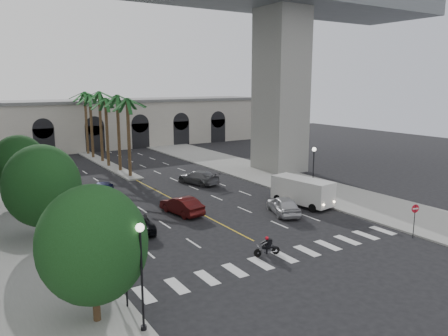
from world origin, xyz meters
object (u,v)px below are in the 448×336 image
at_px(motorcycle_rider, 268,247).
at_px(car_e, 103,189).
at_px(traffic_signal_far, 102,240).
at_px(do_not_enter_sign, 415,214).
at_px(lamp_post_right, 313,169).
at_px(pedestrian_a, 89,266).
at_px(lamp_post_left_near, 141,268).
at_px(car_c, 136,223).
at_px(traffic_signal_near, 125,263).
at_px(cargo_van, 303,191).
at_px(car_d, 198,177).
at_px(car_b, 182,205).
at_px(car_a, 283,205).
at_px(lamp_post_left_far, 50,181).

xyz_separation_m(motorcycle_rider, car_e, (-4.76, 21.23, 0.21)).
xyz_separation_m(traffic_signal_far, do_not_enter_sign, (21.80, -5.31, -0.60)).
bearing_deg(lamp_post_right, pedestrian_a, -164.28).
distance_m(lamp_post_left_near, car_c, 14.67).
distance_m(traffic_signal_near, do_not_enter_sign, 21.85).
distance_m(lamp_post_left_near, pedestrian_a, 6.74).
distance_m(motorcycle_rider, cargo_van, 13.09).
xyz_separation_m(traffic_signal_far, cargo_van, (20.81, 5.83, -1.07)).
relative_size(traffic_signal_near, car_c, 0.74).
bearing_deg(lamp_post_left_near, car_e, 77.14).
relative_size(cargo_van, do_not_enter_sign, 2.41).
height_order(car_e, do_not_enter_sign, do_not_enter_sign).
height_order(motorcycle_rider, car_d, car_d).
relative_size(traffic_signal_far, car_c, 0.74).
bearing_deg(motorcycle_rider, car_b, 106.49).
bearing_deg(car_d, traffic_signal_near, 38.69).
bearing_deg(motorcycle_rider, do_not_enter_sign, -2.43).
height_order(traffic_signal_far, car_d, traffic_signal_far).
height_order(car_a, car_b, car_a).
relative_size(car_c, car_e, 1.02).
distance_m(lamp_post_left_far, car_e, 7.77).
bearing_deg(traffic_signal_near, lamp_post_left_far, 90.31).
distance_m(car_b, car_e, 10.50).
relative_size(traffic_signal_near, car_b, 0.76).
height_order(motorcycle_rider, car_c, car_c).
bearing_deg(lamp_post_right, motorcycle_rider, -144.59).
height_order(traffic_signal_near, cargo_van, traffic_signal_near).
xyz_separation_m(motorcycle_rider, car_b, (-0.69, 11.55, 0.18)).
relative_size(car_c, pedestrian_a, 2.48).
height_order(motorcycle_rider, do_not_enter_sign, do_not_enter_sign).
bearing_deg(car_c, car_e, -85.36).
distance_m(lamp_post_left_far, do_not_enter_sign, 29.56).
relative_size(lamp_post_right, car_a, 1.12).
distance_m(lamp_post_left_far, cargo_van, 22.70).
height_order(traffic_signal_near, car_e, traffic_signal_near).
distance_m(car_c, car_d, 16.83).
bearing_deg(motorcycle_rider, car_d, 86.65).
bearing_deg(lamp_post_left_far, lamp_post_left_near, -90.00).
relative_size(motorcycle_rider, cargo_van, 0.29).
bearing_deg(car_e, cargo_van, 158.78).
bearing_deg(car_e, traffic_signal_near, 96.05).
distance_m(car_a, pedestrian_a, 18.94).
height_order(lamp_post_right, do_not_enter_sign, lamp_post_right).
bearing_deg(car_a, car_e, -30.49).
distance_m(lamp_post_right, car_d, 14.01).
xyz_separation_m(cargo_van, pedestrian_a, (-21.65, -5.96, -0.29)).
bearing_deg(do_not_enter_sign, cargo_van, 111.27).
height_order(traffic_signal_far, car_c, traffic_signal_far).
distance_m(car_d, car_e, 10.98).
bearing_deg(cargo_van, car_c, 166.63).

